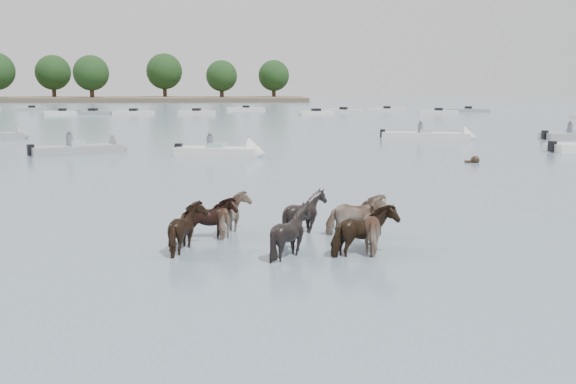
{
  "coord_description": "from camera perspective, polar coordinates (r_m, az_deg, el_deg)",
  "views": [
    {
      "loc": [
        -2.88,
        -14.2,
        3.77
      ],
      "look_at": [
        -1.99,
        2.27,
        1.1
      ],
      "focal_mm": 41.02,
      "sensor_mm": 36.0,
      "label": 1
    }
  ],
  "objects": [
    {
      "name": "distant_flotilla",
      "position": [
        89.28,
        0.05,
        6.95
      ],
      "size": [
        101.48,
        29.18,
        0.93
      ],
      "color": "silver",
      "rests_on": "ground"
    },
    {
      "name": "motorboat_f",
      "position": [
        51.12,
        -23.61,
        4.46
      ],
      "size": [
        5.13,
        3.31,
        1.92
      ],
      "rotation": [
        0.0,
        0.0,
        0.38
      ],
      "color": "gray",
      "rests_on": "ground"
    },
    {
      "name": "motorboat_c",
      "position": [
        48.18,
        12.84,
        4.75
      ],
      "size": [
        6.76,
        3.31,
        1.92
      ],
      "rotation": [
        0.0,
        0.0,
        -0.27
      ],
      "color": "silver",
      "rests_on": "ground"
    },
    {
      "name": "motorboat_a",
      "position": [
        38.84,
        -16.71,
        3.57
      ],
      "size": [
        5.5,
        3.96,
        1.92
      ],
      "rotation": [
        0.0,
        0.0,
        0.49
      ],
      "color": "gray",
      "rests_on": "ground"
    },
    {
      "name": "pony_herd",
      "position": [
        15.79,
        0.37,
        -2.93
      ],
      "size": [
        5.86,
        3.66,
        1.36
      ],
      "color": "black",
      "rests_on": "ground"
    },
    {
      "name": "swimming_pony",
      "position": [
        33.91,
        15.83,
        2.64
      ],
      "size": [
        0.72,
        0.44,
        0.44
      ],
      "color": "black",
      "rests_on": "ground"
    },
    {
      "name": "motorboat_b",
      "position": [
        35.66,
        -5.0,
        3.46
      ],
      "size": [
        5.14,
        2.75,
        1.92
      ],
      "rotation": [
        0.0,
        0.0,
        -0.25
      ],
      "color": "silver",
      "rests_on": "ground"
    },
    {
      "name": "ground",
      "position": [
        14.97,
        8.15,
        -5.49
      ],
      "size": [
        400.0,
        400.0,
        0.0
      ],
      "primitive_type": "plane",
      "color": "slate",
      "rests_on": "ground"
    }
  ]
}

